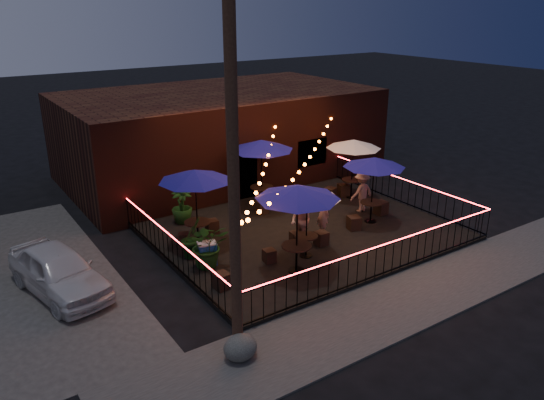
% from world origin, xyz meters
% --- Properties ---
extents(ground, '(110.00, 110.00, 0.00)m').
position_xyz_m(ground, '(0.00, 0.00, 0.00)').
color(ground, black).
rests_on(ground, ground).
extents(patio, '(10.00, 8.00, 0.15)m').
position_xyz_m(patio, '(0.00, 2.00, 0.07)').
color(patio, black).
rests_on(patio, ground).
extents(sidewalk, '(18.00, 2.50, 0.05)m').
position_xyz_m(sidewalk, '(0.00, -3.25, 0.03)').
color(sidewalk, '#3A3836').
rests_on(sidewalk, ground).
extents(brick_building, '(14.00, 8.00, 4.00)m').
position_xyz_m(brick_building, '(1.00, 9.99, 2.00)').
color(brick_building, '#33140E').
rests_on(brick_building, ground).
extents(utility_pole, '(0.26, 0.26, 8.00)m').
position_xyz_m(utility_pole, '(-5.40, -2.60, 4.00)').
color(utility_pole, '#392117').
rests_on(utility_pole, ground).
extents(fence_front, '(10.00, 0.04, 1.04)m').
position_xyz_m(fence_front, '(0.00, -2.00, 0.66)').
color(fence_front, black).
rests_on(fence_front, patio).
extents(fence_left, '(0.04, 8.00, 1.04)m').
position_xyz_m(fence_left, '(-5.00, 2.00, 0.66)').
color(fence_left, black).
rests_on(fence_left, patio).
extents(fence_right, '(0.04, 8.00, 1.04)m').
position_xyz_m(fence_right, '(5.00, 2.00, 0.66)').
color(fence_right, black).
rests_on(fence_right, patio).
extents(festoon_lights, '(10.02, 8.72, 1.32)m').
position_xyz_m(festoon_lights, '(-1.01, 1.70, 2.52)').
color(festoon_lights, '#FF6310').
rests_on(festoon_lights, ground).
extents(cafe_table_0, '(2.84, 2.84, 2.76)m').
position_xyz_m(cafe_table_0, '(-2.01, -0.33, 2.67)').
color(cafe_table_0, black).
rests_on(cafe_table_0, patio).
extents(cafe_table_1, '(2.84, 2.84, 2.64)m').
position_xyz_m(cafe_table_1, '(-3.63, 3.07, 2.56)').
color(cafe_table_1, black).
rests_on(cafe_table_1, patio).
extents(cafe_table_2, '(2.19, 2.19, 2.30)m').
position_xyz_m(cafe_table_2, '(-1.14, 0.33, 2.25)').
color(cafe_table_2, black).
rests_on(cafe_table_2, patio).
extents(cafe_table_3, '(3.21, 3.21, 2.75)m').
position_xyz_m(cafe_table_3, '(0.05, 4.80, 2.66)').
color(cafe_table_3, black).
rests_on(cafe_table_3, patio).
extents(cafe_table_4, '(2.55, 2.55, 2.48)m').
position_xyz_m(cafe_table_4, '(2.61, 1.28, 2.42)').
color(cafe_table_4, black).
rests_on(cafe_table_4, patio).
extents(cafe_table_5, '(2.49, 2.49, 2.47)m').
position_xyz_m(cafe_table_5, '(3.80, 3.69, 2.41)').
color(cafe_table_5, black).
rests_on(cafe_table_5, patio).
extents(bistro_chair_0, '(0.44, 0.44, 0.48)m').
position_xyz_m(bistro_chair_0, '(-4.40, 0.00, 0.39)').
color(bistro_chair_0, black).
rests_on(bistro_chair_0, patio).
extents(bistro_chair_1, '(0.39, 0.39, 0.42)m').
position_xyz_m(bistro_chair_1, '(-2.35, 0.64, 0.36)').
color(bistro_chair_1, black).
rests_on(bistro_chair_1, patio).
extents(bistro_chair_2, '(0.44, 0.44, 0.40)m').
position_xyz_m(bistro_chair_2, '(-4.03, 3.33, 0.35)').
color(bistro_chair_2, black).
rests_on(bistro_chair_2, patio).
extents(bistro_chair_3, '(0.45, 0.45, 0.47)m').
position_xyz_m(bistro_chair_3, '(-2.77, 3.68, 0.39)').
color(bistro_chair_3, black).
rests_on(bistro_chair_3, patio).
extents(bistro_chair_4, '(0.38, 0.38, 0.41)m').
position_xyz_m(bistro_chair_4, '(-0.84, 1.31, 0.35)').
color(bistro_chair_4, black).
rests_on(bistro_chair_4, patio).
extents(bistro_chair_5, '(0.40, 0.40, 0.47)m').
position_xyz_m(bistro_chair_5, '(-0.20, 0.71, 0.38)').
color(bistro_chair_5, black).
rests_on(bistro_chair_5, patio).
extents(bistro_chair_6, '(0.43, 0.43, 0.49)m').
position_xyz_m(bistro_chair_6, '(-0.31, 4.24, 0.40)').
color(bistro_chair_6, black).
rests_on(bistro_chair_6, patio).
extents(bistro_chair_7, '(0.50, 0.50, 0.49)m').
position_xyz_m(bistro_chair_7, '(0.93, 4.37, 0.39)').
color(bistro_chair_7, black).
rests_on(bistro_chair_7, patio).
extents(bistro_chair_8, '(0.52, 0.52, 0.50)m').
position_xyz_m(bistro_chair_8, '(1.58, 1.06, 0.40)').
color(bistro_chair_8, black).
rests_on(bistro_chair_8, patio).
extents(bistro_chair_9, '(0.45, 0.45, 0.51)m').
position_xyz_m(bistro_chair_9, '(3.46, 1.60, 0.41)').
color(bistro_chair_9, black).
rests_on(bistro_chair_9, patio).
extents(bistro_chair_10, '(0.53, 0.53, 0.50)m').
position_xyz_m(bistro_chair_10, '(2.87, 3.95, 0.40)').
color(bistro_chair_10, black).
rests_on(bistro_chair_10, patio).
extents(bistro_chair_11, '(0.53, 0.53, 0.51)m').
position_xyz_m(bistro_chair_11, '(3.62, 3.97, 0.40)').
color(bistro_chair_11, black).
rests_on(bistro_chair_11, patio).
extents(patron_a, '(0.49, 0.65, 1.62)m').
position_xyz_m(patron_a, '(0.41, 1.39, 0.96)').
color(patron_a, tan).
rests_on(patron_a, patio).
extents(patron_b, '(0.65, 0.81, 1.61)m').
position_xyz_m(patron_b, '(-0.70, 1.22, 0.95)').
color(patron_b, tan).
rests_on(patron_b, patio).
extents(patron_c, '(1.03, 0.59, 1.59)m').
position_xyz_m(patron_c, '(3.03, 2.27, 0.95)').
color(patron_c, tan).
rests_on(patron_c, patio).
extents(potted_shrub_a, '(1.60, 1.49, 1.45)m').
position_xyz_m(potted_shrub_a, '(-4.08, 1.46, 0.87)').
color(potted_shrub_a, '#18360E').
rests_on(potted_shrub_a, patio).
extents(potted_shrub_b, '(0.88, 0.79, 1.33)m').
position_xyz_m(potted_shrub_b, '(-4.19, 2.34, 0.82)').
color(potted_shrub_b, '#173F0D').
rests_on(potted_shrub_b, patio).
extents(potted_shrub_c, '(0.90, 0.90, 1.35)m').
position_xyz_m(potted_shrub_c, '(-3.25, 5.11, 0.83)').
color(potted_shrub_c, '#15360E').
rests_on(potted_shrub_c, patio).
extents(cooler, '(0.65, 0.53, 0.75)m').
position_xyz_m(cooler, '(-4.05, 1.56, 0.53)').
color(cooler, '#1C4BAD').
rests_on(cooler, patio).
extents(boulder, '(1.03, 0.95, 0.67)m').
position_xyz_m(boulder, '(-5.51, -2.90, 0.33)').
color(boulder, '#44433F').
rests_on(boulder, ground).
extents(car_white, '(2.42, 4.24, 1.36)m').
position_xyz_m(car_white, '(-8.22, 2.63, 0.68)').
color(car_white, silver).
rests_on(car_white, ground).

